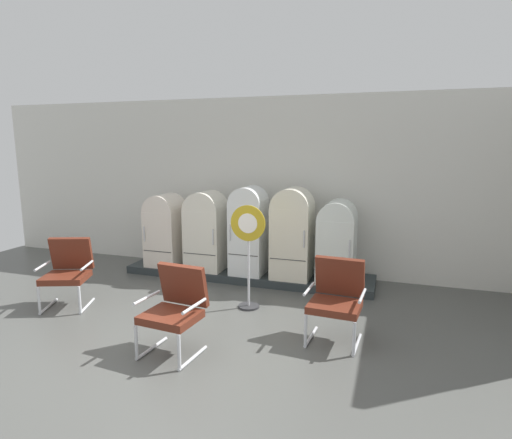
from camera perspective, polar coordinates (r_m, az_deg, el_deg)
name	(u,v)px	position (r m, az deg, el deg)	size (l,w,h in m)	color
ground	(162,356)	(5.30, -12.65, -17.59)	(12.00, 10.00, 0.05)	#4D4F4B
back_wall	(258,185)	(8.08, 0.29, 4.74)	(11.76, 0.12, 3.29)	silver
display_plinth	(247,274)	(7.81, -1.17, -7.39)	(4.55, 0.95, 0.14)	#293032
refrigerator_0	(165,228)	(8.17, -12.19, -1.12)	(0.63, 0.66, 1.36)	silver
refrigerator_1	(206,229)	(7.76, -6.77, -1.22)	(0.68, 0.64, 1.45)	silver
refrigerator_2	(249,228)	(7.43, -1.01, -1.11)	(0.58, 0.63, 1.56)	white
refrigerator_3	(292,231)	(7.22, 4.95, -1.50)	(0.66, 0.64, 1.57)	silver
refrigerator_4	(337,239)	(7.15, 10.93, -2.62)	(0.60, 0.71, 1.38)	silver
armchair_left	(68,269)	(6.98, -24.17, -6.13)	(0.82, 0.83, 1.02)	silver
armchair_right	(336,296)	(5.39, 10.87, -10.12)	(0.71, 0.69, 1.02)	silver
armchair_center	(176,305)	(5.09, -10.87, -11.35)	(0.73, 0.71, 1.02)	silver
sign_stand	(248,254)	(6.19, -1.06, -4.74)	(0.53, 0.32, 1.56)	#2D2D30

